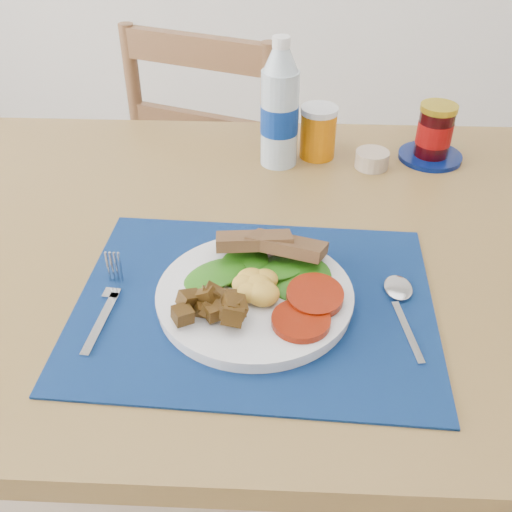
{
  "coord_description": "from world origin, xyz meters",
  "views": [
    {
      "loc": [
        0.08,
        -0.6,
        1.31
      ],
      "look_at": [
        0.05,
        0.08,
        0.8
      ],
      "focal_mm": 42.0,
      "sensor_mm": 36.0,
      "label": 1
    }
  ],
  "objects_px": {
    "chair_far": "(221,155)",
    "water_bottle": "(280,111)",
    "breakfast_plate": "(251,293)",
    "jam_on_saucer": "(434,135)",
    "juice_glass": "(318,134)"
  },
  "relations": [
    {
      "from": "chair_far",
      "to": "water_bottle",
      "type": "distance_m",
      "value": 0.5
    },
    {
      "from": "water_bottle",
      "to": "jam_on_saucer",
      "type": "bearing_deg",
      "value": 5.69
    },
    {
      "from": "chair_far",
      "to": "breakfast_plate",
      "type": "relative_size",
      "value": 4.11
    },
    {
      "from": "breakfast_plate",
      "to": "juice_glass",
      "type": "relative_size",
      "value": 2.79
    },
    {
      "from": "chair_far",
      "to": "breakfast_plate",
      "type": "xyz_separation_m",
      "value": [
        0.12,
        -0.81,
        0.21
      ]
    },
    {
      "from": "chair_far",
      "to": "jam_on_saucer",
      "type": "distance_m",
      "value": 0.62
    },
    {
      "from": "jam_on_saucer",
      "to": "breakfast_plate",
      "type": "bearing_deg",
      "value": -126.15
    },
    {
      "from": "chair_far",
      "to": "jam_on_saucer",
      "type": "height_order",
      "value": "chair_far"
    },
    {
      "from": "juice_glass",
      "to": "breakfast_plate",
      "type": "bearing_deg",
      "value": -103.36
    },
    {
      "from": "jam_on_saucer",
      "to": "juice_glass",
      "type": "bearing_deg",
      "value": 179.69
    },
    {
      "from": "water_bottle",
      "to": "chair_far",
      "type": "bearing_deg",
      "value": 112.19
    },
    {
      "from": "breakfast_plate",
      "to": "jam_on_saucer",
      "type": "relative_size",
      "value": 2.17
    },
    {
      "from": "breakfast_plate",
      "to": "water_bottle",
      "type": "height_order",
      "value": "water_bottle"
    },
    {
      "from": "water_bottle",
      "to": "jam_on_saucer",
      "type": "distance_m",
      "value": 0.31
    },
    {
      "from": "chair_far",
      "to": "jam_on_saucer",
      "type": "xyz_separation_m",
      "value": [
        0.46,
        -0.35,
        0.23
      ]
    }
  ]
}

